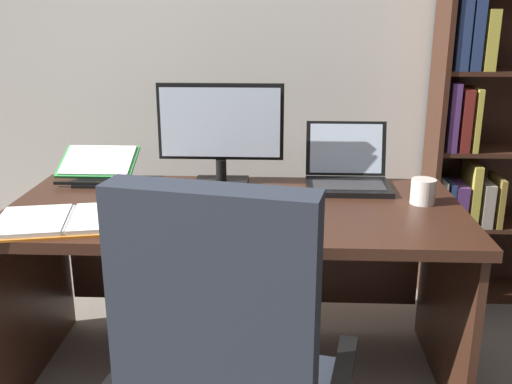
{
  "coord_description": "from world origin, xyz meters",
  "views": [
    {
      "loc": [
        0.2,
        -0.91,
        1.43
      ],
      "look_at": [
        0.11,
        1.11,
        0.79
      ],
      "focal_mm": 40.98,
      "sensor_mm": 36.0,
      "label": 1
    }
  ],
  "objects_px": {
    "pen": "(161,205)",
    "monitor": "(221,134)",
    "reading_stand_with_book": "(97,165)",
    "open_binder": "(69,220)",
    "laptop": "(347,174)",
    "keyboard": "(209,217)",
    "bookshelf": "(502,111)",
    "notepad": "(155,207)",
    "coffee_mug": "(423,191)",
    "desk": "(237,245)",
    "computer_mouse": "(295,216)"
  },
  "relations": [
    {
      "from": "pen",
      "to": "notepad",
      "type": "bearing_deg",
      "value": 180.0
    },
    {
      "from": "monitor",
      "to": "pen",
      "type": "distance_m",
      "value": 0.42
    },
    {
      "from": "reading_stand_with_book",
      "to": "open_binder",
      "type": "xyz_separation_m",
      "value": [
        0.07,
        -0.55,
        -0.05
      ]
    },
    {
      "from": "keyboard",
      "to": "bookshelf",
      "type": "bearing_deg",
      "value": 35.97
    },
    {
      "from": "reading_stand_with_book",
      "to": "coffee_mug",
      "type": "xyz_separation_m",
      "value": [
        1.33,
        -0.27,
        -0.02
      ]
    },
    {
      "from": "laptop",
      "to": "pen",
      "type": "distance_m",
      "value": 0.79
    },
    {
      "from": "keyboard",
      "to": "coffee_mug",
      "type": "relative_size",
      "value": 4.41
    },
    {
      "from": "bookshelf",
      "to": "coffee_mug",
      "type": "xyz_separation_m",
      "value": [
        -0.52,
        -0.72,
        -0.19
      ]
    },
    {
      "from": "pen",
      "to": "monitor",
      "type": "bearing_deg",
      "value": 58.37
    },
    {
      "from": "bookshelf",
      "to": "monitor",
      "type": "relative_size",
      "value": 3.72
    },
    {
      "from": "coffee_mug",
      "to": "pen",
      "type": "bearing_deg",
      "value": -174.06
    },
    {
      "from": "bookshelf",
      "to": "reading_stand_with_book",
      "type": "relative_size",
      "value": 5.92
    },
    {
      "from": "laptop",
      "to": "reading_stand_with_book",
      "type": "height_order",
      "value": "laptop"
    },
    {
      "from": "desk",
      "to": "bookshelf",
      "type": "xyz_separation_m",
      "value": [
        1.23,
        0.7,
        0.43
      ]
    },
    {
      "from": "bookshelf",
      "to": "monitor",
      "type": "height_order",
      "value": "bookshelf"
    },
    {
      "from": "keyboard",
      "to": "pen",
      "type": "bearing_deg",
      "value": 147.47
    },
    {
      "from": "laptop",
      "to": "coffee_mug",
      "type": "bearing_deg",
      "value": -39.77
    },
    {
      "from": "open_binder",
      "to": "computer_mouse",
      "type": "bearing_deg",
      "value": -8.07
    },
    {
      "from": "keyboard",
      "to": "reading_stand_with_book",
      "type": "xyz_separation_m",
      "value": [
        -0.54,
        0.5,
        0.05
      ]
    },
    {
      "from": "reading_stand_with_book",
      "to": "coffee_mug",
      "type": "bearing_deg",
      "value": -11.57
    },
    {
      "from": "keyboard",
      "to": "notepad",
      "type": "relative_size",
      "value": 2.0
    },
    {
      "from": "laptop",
      "to": "open_binder",
      "type": "relative_size",
      "value": 0.62
    },
    {
      "from": "bookshelf",
      "to": "computer_mouse",
      "type": "xyz_separation_m",
      "value": [
        -1.01,
        -0.95,
        -0.22
      ]
    },
    {
      "from": "monitor",
      "to": "pen",
      "type": "height_order",
      "value": "monitor"
    },
    {
      "from": "computer_mouse",
      "to": "open_binder",
      "type": "distance_m",
      "value": 0.78
    },
    {
      "from": "desk",
      "to": "computer_mouse",
      "type": "xyz_separation_m",
      "value": [
        0.22,
        -0.25,
        0.21
      ]
    },
    {
      "from": "bookshelf",
      "to": "notepad",
      "type": "distance_m",
      "value": 1.75
    },
    {
      "from": "desk",
      "to": "laptop",
      "type": "bearing_deg",
      "value": 23.93
    },
    {
      "from": "monitor",
      "to": "reading_stand_with_book",
      "type": "relative_size",
      "value": 1.59
    },
    {
      "from": "desk",
      "to": "computer_mouse",
      "type": "height_order",
      "value": "computer_mouse"
    },
    {
      "from": "bookshelf",
      "to": "pen",
      "type": "height_order",
      "value": "bookshelf"
    },
    {
      "from": "reading_stand_with_book",
      "to": "monitor",
      "type": "bearing_deg",
      "value": -6.22
    },
    {
      "from": "desk",
      "to": "open_binder",
      "type": "distance_m",
      "value": 0.66
    },
    {
      "from": "desk",
      "to": "pen",
      "type": "height_order",
      "value": "pen"
    },
    {
      "from": "desk",
      "to": "monitor",
      "type": "xyz_separation_m",
      "value": [
        -0.08,
        0.19,
        0.41
      ]
    },
    {
      "from": "bookshelf",
      "to": "keyboard",
      "type": "bearing_deg",
      "value": -144.03
    },
    {
      "from": "reading_stand_with_book",
      "to": "notepad",
      "type": "xyz_separation_m",
      "value": [
        0.33,
        -0.37,
        -0.06
      ]
    },
    {
      "from": "monitor",
      "to": "pen",
      "type": "relative_size",
      "value": 3.69
    },
    {
      "from": "open_binder",
      "to": "laptop",
      "type": "bearing_deg",
      "value": 14.53
    },
    {
      "from": "desk",
      "to": "reading_stand_with_book",
      "type": "bearing_deg",
      "value": 157.98
    },
    {
      "from": "bookshelf",
      "to": "reading_stand_with_book",
      "type": "xyz_separation_m",
      "value": [
        -1.85,
        -0.45,
        -0.17
      ]
    },
    {
      "from": "desk",
      "to": "monitor",
      "type": "height_order",
      "value": "monitor"
    },
    {
      "from": "monitor",
      "to": "pen",
      "type": "bearing_deg",
      "value": -121.63
    },
    {
      "from": "bookshelf",
      "to": "keyboard",
      "type": "xyz_separation_m",
      "value": [
        -1.31,
        -0.95,
        -0.23
      ]
    },
    {
      "from": "laptop",
      "to": "pen",
      "type": "xyz_separation_m",
      "value": [
        -0.72,
        -0.32,
        -0.04
      ]
    },
    {
      "from": "laptop",
      "to": "open_binder",
      "type": "bearing_deg",
      "value": -153.71
    },
    {
      "from": "monitor",
      "to": "laptop",
      "type": "height_order",
      "value": "monitor"
    },
    {
      "from": "desk",
      "to": "keyboard",
      "type": "xyz_separation_m",
      "value": [
        -0.08,
        -0.25,
        0.2
      ]
    },
    {
      "from": "open_binder",
      "to": "desk",
      "type": "bearing_deg",
      "value": 16.36
    },
    {
      "from": "pen",
      "to": "open_binder",
      "type": "bearing_deg",
      "value": -148.31
    }
  ]
}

